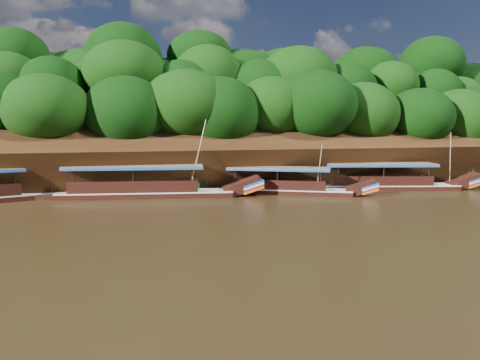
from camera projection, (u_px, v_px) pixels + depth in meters
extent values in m
plane|color=black|center=(319.00, 209.00, 32.64)|extent=(160.00, 160.00, 0.00)
cube|color=black|center=(255.00, 148.00, 47.60)|extent=(120.00, 16.12, 13.64)
cube|color=black|center=(232.00, 172.00, 57.63)|extent=(120.00, 24.00, 12.00)
ellipsoid|color=#10430B|center=(198.00, 149.00, 45.15)|extent=(18.00, 8.00, 6.40)
ellipsoid|color=#10430B|center=(238.00, 95.00, 53.65)|extent=(24.00, 11.00, 8.40)
ellipsoid|color=#10430B|center=(465.00, 147.00, 52.15)|extent=(18.00, 8.00, 6.00)
cube|color=black|center=(388.00, 189.00, 42.41)|extent=(12.55, 4.88, 0.87)
cube|color=silver|center=(388.00, 185.00, 42.36)|extent=(12.56, 4.95, 0.10)
cube|color=black|center=(464.00, 182.00, 42.50)|extent=(3.21, 2.22, 1.69)
cube|color=#1A55AA|center=(473.00, 179.00, 42.48)|extent=(1.86, 1.96, 0.63)
cube|color=#B31E13|center=(473.00, 182.00, 42.52)|extent=(1.86, 1.96, 0.63)
cube|color=brown|center=(381.00, 164.00, 42.11)|extent=(10.00, 4.58, 0.12)
cube|color=#1A55AA|center=(381.00, 165.00, 42.12)|extent=(10.00, 4.58, 0.17)
cylinder|color=tan|center=(450.00, 158.00, 41.71)|extent=(1.18, 1.25, 4.64)
cube|color=black|center=(286.00, 194.00, 39.83)|extent=(10.77, 6.55, 0.82)
cube|color=silver|center=(286.00, 189.00, 39.79)|extent=(10.80, 6.60, 0.09)
cube|color=black|center=(361.00, 188.00, 38.59)|extent=(3.00, 2.48, 1.55)
cube|color=#1A55AA|center=(370.00, 185.00, 38.42)|extent=(1.89, 2.00, 0.56)
cube|color=#B31E13|center=(370.00, 189.00, 38.46)|extent=(1.89, 2.00, 0.56)
cube|color=brown|center=(279.00, 168.00, 39.70)|extent=(8.75, 5.79, 0.11)
cube|color=#1A55AA|center=(279.00, 169.00, 39.71)|extent=(8.75, 5.79, 0.16)
cylinder|color=tan|center=(319.00, 167.00, 38.50)|extent=(0.12, 1.07, 3.76)
cube|color=black|center=(146.00, 197.00, 37.97)|extent=(14.15, 4.30, 0.95)
cube|color=silver|center=(146.00, 192.00, 37.92)|extent=(14.16, 4.37, 0.11)
cube|color=black|center=(242.00, 187.00, 38.74)|extent=(3.50, 2.20, 1.88)
cube|color=#1A55AA|center=(252.00, 183.00, 38.79)|extent=(1.95, 2.04, 0.70)
cube|color=#B31E13|center=(252.00, 187.00, 38.84)|extent=(1.95, 2.04, 0.70)
cube|color=brown|center=(134.00, 166.00, 37.57)|extent=(11.20, 4.21, 0.13)
cube|color=#1A55AA|center=(134.00, 168.00, 37.59)|extent=(11.20, 4.21, 0.19)
cylinder|color=tan|center=(198.00, 155.00, 37.81)|extent=(1.66, 1.21, 5.65)
cube|color=black|center=(62.00, 187.00, 38.34)|extent=(3.27, 2.51, 1.73)
cube|color=#1A55AA|center=(72.00, 183.00, 38.70)|extent=(1.96, 2.16, 0.63)
cube|color=#B31E13|center=(72.00, 187.00, 38.74)|extent=(1.96, 2.16, 0.63)
cone|color=#195B16|center=(48.00, 190.00, 37.06)|extent=(1.50, 1.50, 1.39)
cone|color=#195B16|center=(139.00, 184.00, 38.76)|extent=(1.50, 1.50, 1.89)
cone|color=#195B16|center=(201.00, 186.00, 39.46)|extent=(1.50, 1.50, 1.39)
cone|color=#195B16|center=(282.00, 180.00, 42.10)|extent=(1.50, 1.50, 1.76)
cone|color=#195B16|center=(350.00, 177.00, 43.34)|extent=(1.50, 1.50, 2.09)
cone|color=#195B16|center=(394.00, 178.00, 44.98)|extent=(1.50, 1.50, 1.47)
cone|color=#195B16|center=(472.00, 176.00, 46.45)|extent=(1.50, 1.50, 1.60)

